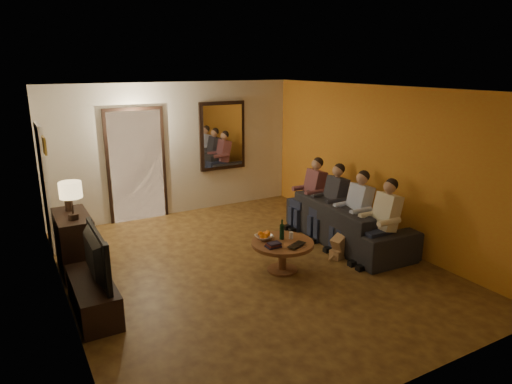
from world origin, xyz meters
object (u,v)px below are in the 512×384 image
dog (344,239)px  laptop (299,246)px  sofa (347,221)px  bowl (264,237)px  person_d (312,196)px  table_lamp (72,200)px  person_b (356,214)px  tv (89,256)px  coffee_table (282,256)px  person_a (383,225)px  dresser (75,243)px  tv_stand (93,296)px  wine_bottle (282,229)px  person_c (332,204)px

dog → laptop: dog is taller
sofa → bowl: bearing=99.9°
sofa → person_d: person_d is taller
table_lamp → person_b: size_ratio=0.45×
tv → laptop: tv is taller
sofa → laptop: 1.64m
bowl → person_d: bearing=33.8°
person_d → sofa: bearing=-83.7°
table_lamp → bowl: bearing=-22.4°
person_b → dog: 0.49m
dog → coffee_table: size_ratio=0.62×
laptop → person_b: bearing=-7.0°
person_a → laptop: size_ratio=3.65×
person_b → bowl: size_ratio=4.63×
dresser → person_a: person_a is taller
tv_stand → sofa: bearing=3.8°
tv → bowl: size_ratio=4.20×
table_lamp → dog: 4.06m
dresser → bowl: dresser is taller
coffee_table → laptop: (0.10, -0.28, 0.24)m
coffee_table → wine_bottle: bearing=63.4°
sofa → person_c: size_ratio=2.06×
table_lamp → coffee_table: table_lamp is taller
table_lamp → person_b: bearing=-15.0°
dresser → tv_stand: dresser is taller
person_d → bowl: size_ratio=4.63×
person_d → wine_bottle: size_ratio=3.87×
tv → person_c: (4.10, 0.58, -0.13)m
dog → coffee_table: bearing=166.4°
sofa → person_b: bearing=164.7°
person_d → coffee_table: 2.02m
dog → coffee_table: 1.14m
dresser → person_d: size_ratio=0.82×
sofa → person_c: bearing=21.6°
person_d → person_a: bearing=-90.0°
dresser → person_d: 4.10m
tv_stand → sofa: 4.21m
tv_stand → tv: bearing=0.0°
tv → wine_bottle: size_ratio=3.51×
coffee_table → tv: bearing=176.8°
tv → dog: size_ratio=1.94×
person_c → bowl: person_c is taller
tv → laptop: bearing=-98.9°
person_d → table_lamp: bearing=-178.6°
wine_bottle → tv_stand: bearing=179.0°
person_a → person_d: bearing=90.0°
sofa → coffee_table: sofa is taller
person_a → bowl: bearing=157.2°
dog → wine_bottle: wine_bottle is taller
coffee_table → bowl: bowl is taller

